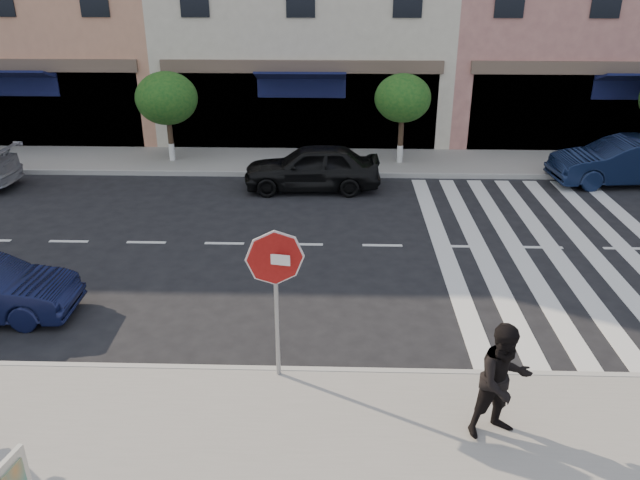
{
  "coord_description": "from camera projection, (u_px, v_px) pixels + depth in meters",
  "views": [
    {
      "loc": [
        0.87,
        -10.33,
        6.47
      ],
      "look_at": [
        0.52,
        1.13,
        1.4
      ],
      "focal_mm": 35.0,
      "sensor_mm": 36.0,
      "label": 1
    }
  ],
  "objects": [
    {
      "name": "street_tree_wb",
      "position": [
        167.0,
        99.0,
        21.16
      ],
      "size": [
        2.1,
        2.1,
        3.06
      ],
      "color": "#473323",
      "rests_on": "sidewalk_far"
    },
    {
      "name": "walker",
      "position": [
        503.0,
        381.0,
        8.84
      ],
      "size": [
        1.06,
        0.94,
        1.81
      ],
      "primitive_type": "imported",
      "rotation": [
        0.0,
        0.0,
        0.34
      ],
      "color": "black",
      "rests_on": "sidewalk_near"
    },
    {
      "name": "sidewalk_near",
      "position": [
        272.0,
        469.0,
        8.62
      ],
      "size": [
        60.0,
        4.5,
        0.15
      ],
      "primitive_type": "cube",
      "color": "gray",
      "rests_on": "ground"
    },
    {
      "name": "stop_sign",
      "position": [
        275.0,
        273.0,
        9.73
      ],
      "size": [
        0.92,
        0.21,
        2.64
      ],
      "rotation": [
        0.0,
        0.0,
        -0.19
      ],
      "color": "gray",
      "rests_on": "sidewalk_near"
    },
    {
      "name": "sidewalk_far",
      "position": [
        314.0,
        162.0,
        22.11
      ],
      "size": [
        60.0,
        3.0,
        0.15
      ],
      "primitive_type": "cube",
      "color": "gray",
      "rests_on": "ground"
    },
    {
      "name": "car_far_right",
      "position": [
        624.0,
        161.0,
        19.82
      ],
      "size": [
        4.61,
        1.93,
        1.48
      ],
      "primitive_type": "imported",
      "rotation": [
        0.0,
        0.0,
        -1.49
      ],
      "color": "#0E1832",
      "rests_on": "ground"
    },
    {
      "name": "ground",
      "position": [
        292.0,
        329.0,
        12.08
      ],
      "size": [
        120.0,
        120.0,
        0.0
      ],
      "primitive_type": "plane",
      "color": "black",
      "rests_on": "ground"
    },
    {
      "name": "street_tree_c",
      "position": [
        403.0,
        99.0,
        20.92
      ],
      "size": [
        1.9,
        1.9,
        3.04
      ],
      "color": "#473323",
      "rests_on": "sidewalk_far"
    },
    {
      "name": "car_far_mid",
      "position": [
        312.0,
        167.0,
        19.34
      ],
      "size": [
        4.26,
        1.83,
        1.43
      ],
      "primitive_type": "imported",
      "rotation": [
        0.0,
        0.0,
        -1.54
      ],
      "color": "black",
      "rests_on": "ground"
    }
  ]
}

